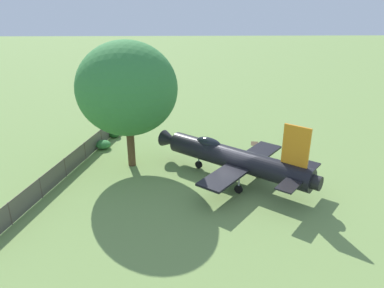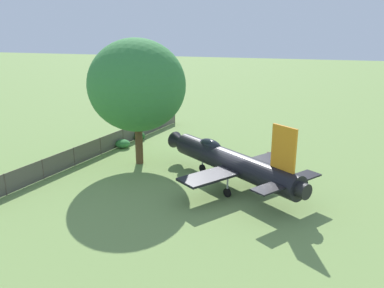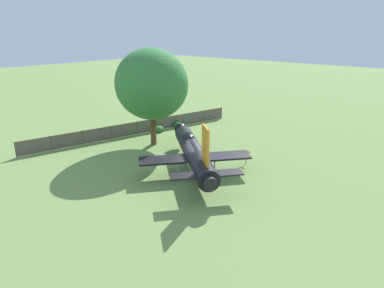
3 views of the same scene
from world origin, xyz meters
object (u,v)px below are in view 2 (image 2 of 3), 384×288
(display_jet, at_px, (230,161))
(shade_tree, at_px, (137,86))
(shrub_near_fence, at_px, (123,144))
(shrub_by_tree, at_px, (139,136))
(info_plaque, at_px, (270,156))

(display_jet, bearing_deg, shade_tree, 20.01)
(shade_tree, distance_m, shrub_near_fence, 7.55)
(display_jet, xyz_separation_m, shrub_by_tree, (8.86, 10.30, -1.39))
(shade_tree, distance_m, info_plaque, 11.80)
(display_jet, xyz_separation_m, shrub_near_fence, (6.10, 10.83, -1.40))
(shade_tree, bearing_deg, info_plaque, -79.81)
(display_jet, xyz_separation_m, info_plaque, (4.45, -2.50, -0.92))
(shade_tree, bearing_deg, shrub_near_fence, 40.96)
(shrub_by_tree, height_order, info_plaque, info_plaque)
(shade_tree, distance_m, shrub_by_tree, 9.00)
(shrub_by_tree, xyz_separation_m, info_plaque, (-4.41, -12.81, 0.47))
(shrub_near_fence, distance_m, shrub_by_tree, 2.81)
(shrub_near_fence, height_order, shrub_by_tree, shrub_by_tree)
(shrub_near_fence, bearing_deg, info_plaque, -97.07)
(shrub_by_tree, relative_size, info_plaque, 0.99)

